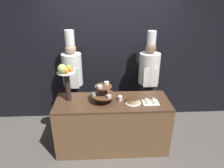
{
  "coord_description": "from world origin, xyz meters",
  "views": [
    {
      "loc": [
        -0.14,
        -2.43,
        2.4
      ],
      "look_at": [
        0.0,
        0.44,
        1.12
      ],
      "focal_mm": 32.0,
      "sensor_mm": 36.0,
      "label": 1
    }
  ],
  "objects_px": {
    "tiered_stand": "(103,93)",
    "cup_white": "(120,98)",
    "chef_center_left": "(149,77)",
    "cake_round": "(133,100)",
    "cake_square_tray": "(151,102)",
    "chef_left": "(73,78)",
    "fruit_pedestal": "(66,75)"
  },
  "relations": [
    {
      "from": "tiered_stand",
      "to": "cup_white",
      "type": "height_order",
      "value": "tiered_stand"
    },
    {
      "from": "chef_center_left",
      "to": "cake_round",
      "type": "bearing_deg",
      "value": -118.54
    },
    {
      "from": "cake_square_tray",
      "to": "chef_left",
      "type": "bearing_deg",
      "value": 150.16
    },
    {
      "from": "cake_square_tray",
      "to": "chef_center_left",
      "type": "distance_m",
      "value": 0.75
    },
    {
      "from": "cup_white",
      "to": "chef_center_left",
      "type": "relative_size",
      "value": 0.04
    },
    {
      "from": "fruit_pedestal",
      "to": "cake_round",
      "type": "distance_m",
      "value": 1.1
    },
    {
      "from": "chef_left",
      "to": "chef_center_left",
      "type": "height_order",
      "value": "chef_left"
    },
    {
      "from": "tiered_stand",
      "to": "cake_square_tray",
      "type": "bearing_deg",
      "value": -5.34
    },
    {
      "from": "chef_left",
      "to": "tiered_stand",
      "type": "bearing_deg",
      "value": -50.44
    },
    {
      "from": "fruit_pedestal",
      "to": "chef_center_left",
      "type": "distance_m",
      "value": 1.56
    },
    {
      "from": "tiered_stand",
      "to": "cup_white",
      "type": "relative_size",
      "value": 5.06
    },
    {
      "from": "fruit_pedestal",
      "to": "cake_square_tray",
      "type": "bearing_deg",
      "value": -6.35
    },
    {
      "from": "fruit_pedestal",
      "to": "cake_round",
      "type": "height_order",
      "value": "fruit_pedestal"
    },
    {
      "from": "tiered_stand",
      "to": "fruit_pedestal",
      "type": "distance_m",
      "value": 0.63
    },
    {
      "from": "fruit_pedestal",
      "to": "chef_left",
      "type": "xyz_separation_m",
      "value": [
        0.01,
        0.59,
        -0.28
      ]
    },
    {
      "from": "tiered_stand",
      "to": "cake_round",
      "type": "height_order",
      "value": "tiered_stand"
    },
    {
      "from": "cake_round",
      "to": "chef_left",
      "type": "height_order",
      "value": "chef_left"
    },
    {
      "from": "cup_white",
      "to": "fruit_pedestal",
      "type": "bearing_deg",
      "value": 177.27
    },
    {
      "from": "cake_round",
      "to": "cup_white",
      "type": "height_order",
      "value": "cake_round"
    },
    {
      "from": "tiered_stand",
      "to": "chef_center_left",
      "type": "relative_size",
      "value": 0.2
    },
    {
      "from": "cake_square_tray",
      "to": "tiered_stand",
      "type": "bearing_deg",
      "value": 174.66
    },
    {
      "from": "cup_white",
      "to": "cake_square_tray",
      "type": "height_order",
      "value": "cup_white"
    },
    {
      "from": "chef_center_left",
      "to": "fruit_pedestal",
      "type": "bearing_deg",
      "value": -157.27
    },
    {
      "from": "cake_square_tray",
      "to": "chef_center_left",
      "type": "xyz_separation_m",
      "value": [
        0.12,
        0.73,
        0.11
      ]
    },
    {
      "from": "tiered_stand",
      "to": "chef_center_left",
      "type": "bearing_deg",
      "value": 38.14
    },
    {
      "from": "cake_round",
      "to": "cup_white",
      "type": "bearing_deg",
      "value": 154.25
    },
    {
      "from": "cake_round",
      "to": "chef_center_left",
      "type": "distance_m",
      "value": 0.83
    },
    {
      "from": "tiered_stand",
      "to": "chef_left",
      "type": "bearing_deg",
      "value": 129.56
    },
    {
      "from": "cup_white",
      "to": "cake_square_tray",
      "type": "xyz_separation_m",
      "value": [
        0.47,
        -0.1,
        -0.02
      ]
    },
    {
      "from": "cup_white",
      "to": "chef_left",
      "type": "xyz_separation_m",
      "value": [
        -0.81,
        0.63,
        0.11
      ]
    },
    {
      "from": "chef_left",
      "to": "cake_round",
      "type": "bearing_deg",
      "value": -35.72
    },
    {
      "from": "tiered_stand",
      "to": "chef_left",
      "type": "xyz_separation_m",
      "value": [
        -0.55,
        0.67,
        -0.01
      ]
    }
  ]
}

